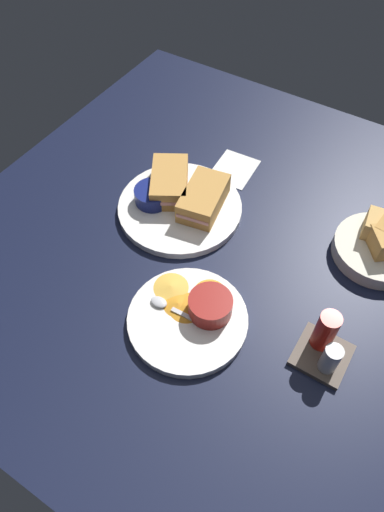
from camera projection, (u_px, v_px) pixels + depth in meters
ground_plane at (226, 248)px, 94.39cm from camera, size 110.00×110.00×3.00cm
plate_sandwich_main at (180, 207)px, 98.17cm from camera, size 26.61×26.61×1.60cm
sandwich_half_near at (204, 198)px, 95.42cm from camera, size 14.31×9.83×4.80cm
sandwich_half_far at (170, 182)px, 98.33cm from camera, size 15.06×13.14×4.80cm
ramekin_dark_sauce at (152, 195)px, 96.91cm from camera, size 7.71×7.71×3.23cm
spoon_by_dark_ramekin at (177, 208)px, 96.45cm from camera, size 2.51×9.95×0.80cm
plate_chips_companion at (188, 320)px, 81.69cm from camera, size 21.67×21.67×1.60cm
ramekin_light_gravy at (210, 305)px, 80.25cm from camera, size 7.91×7.91×3.71cm
spoon_by_gravy_ramekin at (165, 305)px, 82.15cm from camera, size 2.34×9.91×0.80cm
plantain_chip_scatter at (186, 297)px, 83.30cm from camera, size 12.24×14.89×0.60cm
bread_basket_rear at (379, 246)px, 89.74cm from camera, size 17.44×17.44×7.34cm
condiment_caddy at (325, 345)px, 75.87cm from camera, size 9.00×9.00×9.50cm
paper_napkin_folded at (234, 169)px, 106.37cm from camera, size 11.55×9.69×0.40cm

